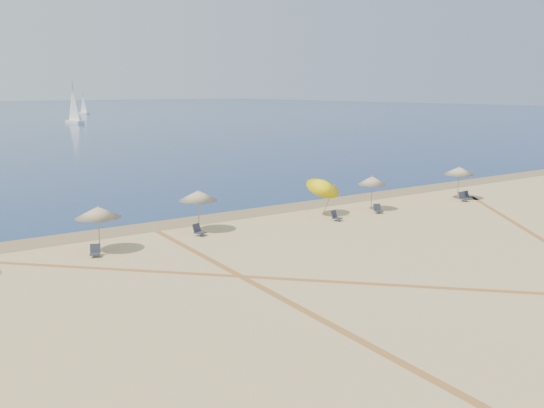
% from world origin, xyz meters
% --- Properties ---
extents(wet_sand, '(500.00, 500.00, 0.00)m').
position_xyz_m(wet_sand, '(0.00, 24.00, 0.00)').
color(wet_sand, olive).
rests_on(wet_sand, ground).
extents(umbrella_1, '(2.22, 2.22, 2.36)m').
position_xyz_m(umbrella_1, '(-10.38, 20.12, 2.02)').
color(umbrella_1, gray).
rests_on(umbrella_1, ground).
extents(umbrella_2, '(2.19, 2.19, 2.43)m').
position_xyz_m(umbrella_2, '(-4.29, 21.12, 2.09)').
color(umbrella_2, gray).
rests_on(umbrella_2, ground).
extents(umbrella_3, '(2.20, 2.20, 2.77)m').
position_xyz_m(umbrella_3, '(4.34, 20.45, 2.00)').
color(umbrella_3, gray).
rests_on(umbrella_3, ground).
extents(umbrella_4, '(1.94, 1.94, 2.36)m').
position_xyz_m(umbrella_4, '(8.05, 19.93, 2.02)').
color(umbrella_4, gray).
rests_on(umbrella_4, ground).
extents(umbrella_5, '(2.24, 2.24, 2.45)m').
position_xyz_m(umbrella_5, '(16.16, 19.26, 2.11)').
color(umbrella_5, gray).
rests_on(umbrella_5, ground).
extents(chair_2, '(0.68, 0.72, 0.59)m').
position_xyz_m(chair_2, '(-10.85, 19.42, 0.26)').
color(chair_2, '#1E222E').
rests_on(chair_2, ground).
extents(chair_3, '(0.72, 0.78, 0.65)m').
position_xyz_m(chair_3, '(-4.76, 20.29, 0.29)').
color(chair_3, '#1E222E').
rests_on(chair_3, ground).
extents(chair_4, '(0.68, 0.74, 0.62)m').
position_xyz_m(chair_4, '(3.97, 18.82, 0.27)').
color(chair_4, '#1E222E').
rests_on(chair_4, ground).
extents(chair_5, '(0.66, 0.71, 0.59)m').
position_xyz_m(chair_5, '(7.75, 19.00, 0.26)').
color(chair_5, '#1E222E').
rests_on(chair_5, ground).
extents(chair_6, '(0.63, 0.72, 0.68)m').
position_xyz_m(chair_6, '(15.81, 18.49, 0.30)').
color(chair_6, '#1E222E').
rests_on(chair_6, ground).
extents(chair_7, '(0.52, 0.61, 0.60)m').
position_xyz_m(chair_7, '(16.75, 18.86, 0.27)').
color(chair_7, '#1E222E').
rests_on(chair_7, ground).
extents(sailboat_0, '(2.29, 4.83, 6.97)m').
position_xyz_m(sailboat_0, '(41.52, 186.33, 2.11)').
color(sailboat_0, white).
rests_on(sailboat_0, ocean).
extents(sailboat_1, '(2.77, 6.62, 9.58)m').
position_xyz_m(sailboat_1, '(22.62, 133.71, 2.90)').
color(sailboat_1, white).
rests_on(sailboat_1, ocean).
extents(tire_tracks, '(55.98, 43.60, 0.00)m').
position_xyz_m(tire_tracks, '(-1.00, 10.45, 0.00)').
color(tire_tracks, tan).
rests_on(tire_tracks, ground).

